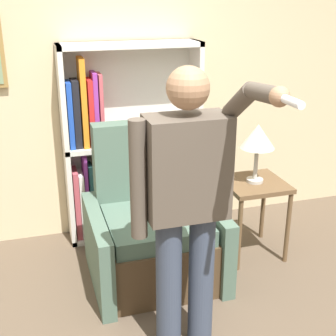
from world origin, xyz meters
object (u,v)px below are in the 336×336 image
object	(u,v)px
table_lamp	(258,138)
armchair	(152,231)
bookcase	(116,148)
person_standing	(187,200)
side_table	(254,194)

from	to	relation	value
table_lamp	armchair	bearing A→B (deg)	-176.91
bookcase	armchair	distance (m)	0.85
armchair	table_lamp	distance (m)	1.07
bookcase	armchair	world-z (taller)	bookcase
person_standing	table_lamp	world-z (taller)	person_standing
bookcase	person_standing	xyz separation A→B (m)	(0.11, -1.54, 0.18)
armchair	table_lamp	size ratio (longest dim) A/B	2.42
side_table	table_lamp	size ratio (longest dim) A/B	1.36
person_standing	side_table	size ratio (longest dim) A/B	2.68
table_lamp	bookcase	bearing A→B (deg)	146.27
armchair	person_standing	size ratio (longest dim) A/B	0.66
armchair	side_table	bearing A→B (deg)	3.09
bookcase	side_table	world-z (taller)	bookcase
bookcase	person_standing	bearing A→B (deg)	-85.91
person_standing	table_lamp	size ratio (longest dim) A/B	3.64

